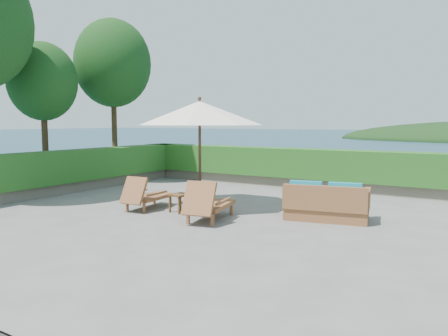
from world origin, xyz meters
The scene contains 14 objects.
ground centered at (0.00, 0.00, 0.00)m, with size 12.00×12.00×0.00m, color gray.
foundation centered at (0.00, 0.00, -1.55)m, with size 12.00×12.00×3.00m, color #5A5247.
ocean centered at (0.00, 0.00, -3.00)m, with size 600.00×600.00×0.00m, color #19364D.
planter_wall_far centered at (0.00, 5.60, 0.18)m, with size 12.00×0.60×0.36m, color gray.
planter_wall_left centered at (-5.60, 0.00, 0.18)m, with size 0.60×12.00×0.36m, color gray.
hedge_far centered at (0.00, 5.60, 0.85)m, with size 12.40×0.90×1.00m, color #204714.
hedge_left centered at (-5.60, 0.00, 0.85)m, with size 0.90×12.40×1.00m, color #204714.
tree_mid centered at (-6.40, 0.50, 3.55)m, with size 2.20×2.20×4.83m.
tree_far centered at (-6.00, 3.20, 4.40)m, with size 2.80×2.80×6.03m.
patio_umbrella centered at (-0.45, 0.80, 2.47)m, with size 4.20×4.20×2.92m.
lounge_left centered at (-1.54, -0.10, 0.37)m, with size 0.77×1.59×0.89m.
lounge_right centered at (0.60, -0.38, 0.41)m, with size 1.01×1.79×0.97m.
side_table centered at (-0.53, 0.03, 0.39)m, with size 0.52×0.52×0.47m.
wicker_loveseat centered at (2.89, 1.12, 0.36)m, with size 2.04×1.31×0.93m.
Camera 1 is at (6.08, -8.58, 2.26)m, focal length 35.00 mm.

